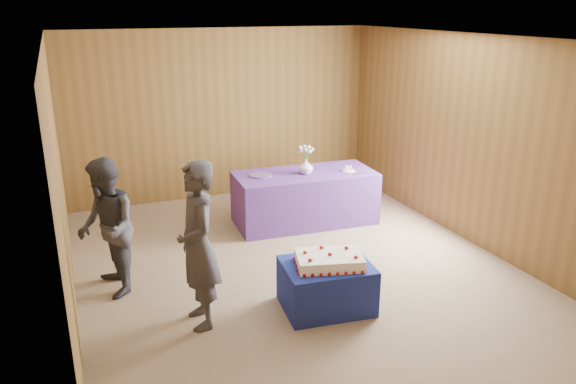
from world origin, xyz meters
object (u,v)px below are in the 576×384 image
cake_table (326,286)px  vase (306,167)px  serving_table (305,198)px  guest_left (198,246)px  guest_right (107,228)px  sheet_cake (329,260)px

cake_table → vase: vase is taller
serving_table → guest_left: bearing=-130.6°
serving_table → guest_left: (-2.06, -2.13, 0.46)m
cake_table → guest_left: size_ratio=0.54×
cake_table → serving_table: serving_table is taller
serving_table → guest_right: bearing=-154.5°
serving_table → guest_right: guest_right is taller
serving_table → guest_right: size_ratio=1.31×
guest_right → guest_left: bearing=32.1°
cake_table → sheet_cake: bearing=-74.7°
guest_left → sheet_cake: bearing=78.9°
cake_table → guest_right: size_ratio=0.59×
guest_right → serving_table: bearing=106.7°
guest_left → guest_right: bearing=-143.2°
serving_table → guest_left: guest_left is taller
serving_table → sheet_cake: 2.50m
guest_right → cake_table: bearing=54.4°
serving_table → sheet_cake: size_ratio=2.52×
vase → guest_left: guest_left is taller
serving_table → guest_left: 3.00m
vase → guest_left: (-2.06, -2.09, -0.01)m
sheet_cake → guest_right: (-2.05, 1.23, 0.20)m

